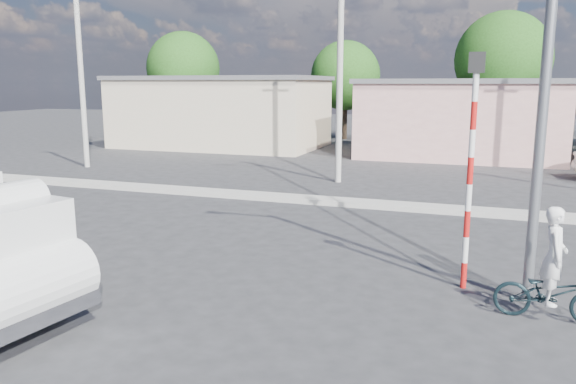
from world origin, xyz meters
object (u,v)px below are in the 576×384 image
(cyclist, at_px, (553,274))
(traffic_pole, at_px, (471,152))
(streetlight, at_px, (540,12))
(bicycle, at_px, (551,294))

(cyclist, bearing_deg, traffic_pole, 53.57)
(streetlight, bearing_deg, cyclist, -60.11)
(bicycle, distance_m, traffic_pole, 2.77)
(traffic_pole, relative_size, streetlight, 0.48)
(bicycle, relative_size, cyclist, 1.09)
(cyclist, xyz_separation_m, streetlight, (-0.45, 0.79, 4.16))
(bicycle, relative_size, traffic_pole, 0.40)
(cyclist, bearing_deg, bicycle, 0.00)
(cyclist, distance_m, streetlight, 4.26)
(bicycle, height_order, traffic_pole, traffic_pole)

